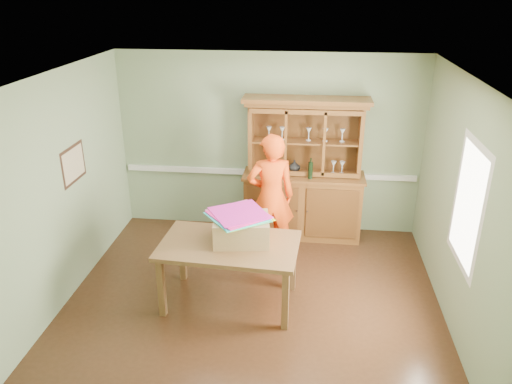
# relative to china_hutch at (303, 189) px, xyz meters

# --- Properties ---
(floor) EXTENTS (4.50, 4.50, 0.00)m
(floor) POSITION_rel_china_hutch_xyz_m (-0.54, -1.76, -0.74)
(floor) COLOR #422615
(floor) RESTS_ON ground
(ceiling) EXTENTS (4.50, 4.50, 0.00)m
(ceiling) POSITION_rel_china_hutch_xyz_m (-0.54, -1.76, 1.96)
(ceiling) COLOR white
(ceiling) RESTS_ON wall_back
(wall_back) EXTENTS (4.50, 0.00, 4.50)m
(wall_back) POSITION_rel_china_hutch_xyz_m (-0.54, 0.24, 0.61)
(wall_back) COLOR gray
(wall_back) RESTS_ON floor
(wall_left) EXTENTS (0.00, 4.00, 4.00)m
(wall_left) POSITION_rel_china_hutch_xyz_m (-2.79, -1.76, 0.61)
(wall_left) COLOR gray
(wall_left) RESTS_ON floor
(wall_right) EXTENTS (0.00, 4.00, 4.00)m
(wall_right) POSITION_rel_china_hutch_xyz_m (1.71, -1.76, 0.61)
(wall_right) COLOR gray
(wall_right) RESTS_ON floor
(wall_front) EXTENTS (4.50, 0.00, 4.50)m
(wall_front) POSITION_rel_china_hutch_xyz_m (-0.54, -3.76, 0.61)
(wall_front) COLOR gray
(wall_front) RESTS_ON floor
(chair_rail) EXTENTS (4.41, 0.05, 0.08)m
(chair_rail) POSITION_rel_china_hutch_xyz_m (-0.54, 0.21, 0.16)
(chair_rail) COLOR silver
(chair_rail) RESTS_ON wall_back
(framed_map) EXTENTS (0.03, 0.60, 0.46)m
(framed_map) POSITION_rel_china_hutch_xyz_m (-2.77, -1.46, 0.81)
(framed_map) COLOR #341E14
(framed_map) RESTS_ON wall_left
(window_panel) EXTENTS (0.03, 0.96, 1.36)m
(window_panel) POSITION_rel_china_hutch_xyz_m (1.69, -2.06, 0.76)
(window_panel) COLOR silver
(window_panel) RESTS_ON wall_right
(china_hutch) EXTENTS (1.79, 0.59, 2.10)m
(china_hutch) POSITION_rel_china_hutch_xyz_m (0.00, 0.00, 0.00)
(china_hutch) COLOR brown
(china_hutch) RESTS_ON floor
(dining_table) EXTENTS (1.65, 1.05, 0.80)m
(dining_table) POSITION_rel_china_hutch_xyz_m (-0.81, -1.87, -0.04)
(dining_table) COLOR brown
(dining_table) RESTS_ON floor
(cardboard_box) EXTENTS (0.70, 0.59, 0.30)m
(cardboard_box) POSITION_rel_china_hutch_xyz_m (-0.68, -1.78, 0.20)
(cardboard_box) COLOR #AA8157
(cardboard_box) RESTS_ON dining_table
(kite_stack) EXTENTS (0.80, 0.80, 0.05)m
(kite_stack) POSITION_rel_china_hutch_xyz_m (-0.70, -1.76, 0.38)
(kite_stack) COLOR #CBF51E
(kite_stack) RESTS_ON cardboard_box
(person) EXTENTS (0.73, 0.57, 1.79)m
(person) POSITION_rel_china_hutch_xyz_m (-0.42, -0.69, 0.15)
(person) COLOR #FB4A0F
(person) RESTS_ON floor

